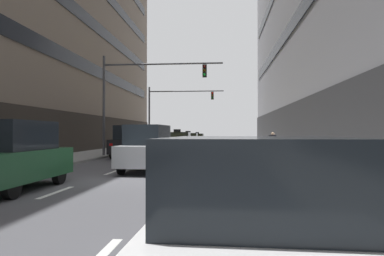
{
  "coord_description": "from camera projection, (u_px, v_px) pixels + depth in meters",
  "views": [
    {
      "loc": [
        3.15,
        -12.3,
        1.69
      ],
      "look_at": [
        0.0,
        23.37,
        2.17
      ],
      "focal_mm": 32.06,
      "sensor_mm": 36.0,
      "label": 1
    }
  ],
  "objects": [
    {
      "name": "lane_stripe_l2_s4",
      "position": [
        183.0,
        173.0,
        14.36
      ],
      "size": [
        0.16,
        2.0,
        0.01
      ],
      "primitive_type": "cube",
      "color": "silver",
      "rests_on": "ground"
    },
    {
      "name": "car_driving_3",
      "position": [
        148.0,
        148.0,
        14.91
      ],
      "size": [
        1.92,
        4.23,
        2.01
      ],
      "color": "black",
      "rests_on": "ground"
    },
    {
      "name": "lane_stripe_l2_s7",
      "position": [
        203.0,
        152.0,
        29.3
      ],
      "size": [
        0.16,
        2.0,
        0.01
      ],
      "primitive_type": "cube",
      "color": "silver",
      "rests_on": "ground"
    },
    {
      "name": "lane_stripe_l1_s3",
      "position": [
        56.0,
        192.0,
        9.65
      ],
      "size": [
        0.16,
        2.0,
        0.01
      ],
      "primitive_type": "cube",
      "color": "silver",
      "rests_on": "ground"
    },
    {
      "name": "lane_stripe_l1_s4",
      "position": [
        113.0,
        172.0,
        14.63
      ],
      "size": [
        0.16,
        2.0,
        0.01
      ],
      "primitive_type": "cube",
      "color": "silver",
      "rests_on": "ground"
    },
    {
      "name": "taxi_driving_5",
      "position": [
        197.0,
        140.0,
        42.16
      ],
      "size": [
        1.83,
        4.21,
        1.74
      ],
      "color": "black",
      "rests_on": "ground"
    },
    {
      "name": "pedestrian_1",
      "position": [
        273.0,
        142.0,
        22.94
      ],
      "size": [
        0.52,
        0.25,
        1.57
      ],
      "color": "#383D59",
      "rests_on": "sidewalk_right"
    },
    {
      "name": "car_driving_6",
      "position": [
        13.0,
        156.0,
        9.97
      ],
      "size": [
        1.78,
        4.21,
        2.03
      ],
      "color": "black",
      "rests_on": "ground"
    },
    {
      "name": "lane_stripe_l2_s3",
      "position": [
        162.0,
        194.0,
        9.38
      ],
      "size": [
        0.16,
        2.0,
        0.01
      ],
      "primitive_type": "cube",
      "color": "silver",
      "rests_on": "ground"
    },
    {
      "name": "lane_stripe_l1_s10",
      "position": [
        186.0,
        146.0,
        44.51
      ],
      "size": [
        0.16,
        2.0,
        0.01
      ],
      "primitive_type": "cube",
      "color": "silver",
      "rests_on": "ground"
    },
    {
      "name": "car_driving_1",
      "position": [
        130.0,
        142.0,
        23.17
      ],
      "size": [
        2.02,
        4.52,
        2.16
      ],
      "color": "black",
      "rests_on": "ground"
    },
    {
      "name": "lane_stripe_l2_s5",
      "position": [
        193.0,
        162.0,
        19.34
      ],
      "size": [
        0.16,
        2.0,
        0.01
      ],
      "primitive_type": "cube",
      "color": "silver",
      "rests_on": "ground"
    },
    {
      "name": "sidewalk_right",
      "position": [
        319.0,
        179.0,
        11.93
      ],
      "size": [
        3.97,
        80.0,
        0.14
      ],
      "primitive_type": "cube",
      "color": "gray",
      "rests_on": "ground"
    },
    {
      "name": "lane_stripe_l1_s6",
      "position": [
        157.0,
        156.0,
        24.59
      ],
      "size": [
        0.16,
        2.0,
        0.01
      ],
      "primitive_type": "cube",
      "color": "silver",
      "rests_on": "ground"
    },
    {
      "name": "lane_stripe_l1_s7",
      "position": [
        168.0,
        152.0,
        29.57
      ],
      "size": [
        0.16,
        2.0,
        0.01
      ],
      "primitive_type": "cube",
      "color": "silver",
      "rests_on": "ground"
    },
    {
      "name": "ground_plane",
      "position": [
        136.0,
        179.0,
        12.5
      ],
      "size": [
        120.0,
        120.0,
        0.0
      ],
      "primitive_type": "plane",
      "color": "#515156"
    },
    {
      "name": "car_driving_2",
      "position": [
        148.0,
        140.0,
        28.74
      ],
      "size": [
        2.04,
        4.49,
        2.13
      ],
      "color": "black",
      "rests_on": "ground"
    },
    {
      "name": "lane_stripe_l2_s8",
      "position": [
        206.0,
        149.0,
        34.28
      ],
      "size": [
        0.16,
        2.0,
        0.01
      ],
      "primitive_type": "cube",
      "color": "silver",
      "rests_on": "ground"
    },
    {
      "name": "lane_stripe_l1_s9",
      "position": [
        182.0,
        147.0,
        39.53
      ],
      "size": [
        0.16,
        2.0,
        0.01
      ],
      "primitive_type": "cube",
      "color": "silver",
      "rests_on": "ground"
    },
    {
      "name": "lane_stripe_l2_s10",
      "position": [
        209.0,
        146.0,
        44.24
      ],
      "size": [
        0.16,
        2.0,
        0.01
      ],
      "primitive_type": "cube",
      "color": "silver",
      "rests_on": "ground"
    },
    {
      "name": "lane_stripe_l1_s5",
      "position": [
        141.0,
        162.0,
        19.61
      ],
      "size": [
        0.16,
        2.0,
        0.01
      ],
      "primitive_type": "cube",
      "color": "silver",
      "rests_on": "ground"
    },
    {
      "name": "car_parked_0",
      "position": [
        258.0,
        226.0,
        3.21
      ],
      "size": [
        1.95,
        4.43,
        1.64
      ],
      "color": "black",
      "rests_on": "ground"
    },
    {
      "name": "taxi_driving_4",
      "position": [
        177.0,
        145.0,
        23.3
      ],
      "size": [
        2.0,
        4.63,
        1.91
      ],
      "color": "black",
      "rests_on": "ground"
    },
    {
      "name": "pedestrian_0",
      "position": [
        274.0,
        141.0,
        26.99
      ],
      "size": [
        0.25,
        0.52,
        1.51
      ],
      "color": "black",
      "rests_on": "sidewalk_right"
    },
    {
      "name": "traffic_signal_0",
      "position": [
        138.0,
        88.0,
        23.28
      ],
      "size": [
        8.23,
        0.35,
        6.82
      ],
      "color": "#4C4C51",
      "rests_on": "sidewalk_left"
    },
    {
      "name": "taxi_driving_0",
      "position": [
        188.0,
        142.0,
        30.38
      ],
      "size": [
        1.93,
        4.44,
        1.83
      ],
      "color": "black",
      "rests_on": "ground"
    },
    {
      "name": "lane_stripe_l1_s8",
      "position": [
        176.0,
        149.0,
        34.55
      ],
      "size": [
        0.16,
        2.0,
        0.01
      ],
      "primitive_type": "cube",
      "color": "silver",
      "rests_on": "ground"
    },
    {
      "name": "lane_stripe_l2_s6",
      "position": [
        199.0,
        156.0,
        24.32
      ],
      "size": [
        0.16,
        2.0,
        0.01
      ],
      "primitive_type": "cube",
      "color": "silver",
      "rests_on": "ground"
    },
    {
      "name": "lane_stripe_l2_s9",
      "position": [
        208.0,
        147.0,
        39.26
      ],
      "size": [
        0.16,
        2.0,
        0.01
      ],
      "primitive_type": "cube",
      "color": "silver",
      "rests_on": "ground"
    },
    {
      "name": "traffic_signal_1",
      "position": [
        171.0,
        106.0,
        37.88
      ],
      "size": [
        8.35,
        0.35,
        6.63
      ],
      "color": "#4C4C51",
      "rests_on": "sidewalk_left"
    }
  ]
}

